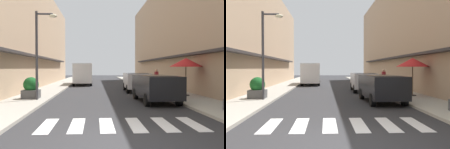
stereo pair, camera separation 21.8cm
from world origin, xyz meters
The scene contains 13 objects.
ground_plane centered at (0.00, 16.21, 0.00)m, with size 89.16×89.16×0.00m, color #2B2B2D.
sidewalk_left centered at (-4.65, 16.21, 0.06)m, with size 2.41×56.74×0.12m, color #9E998E.
sidewalk_right centered at (4.65, 16.21, 0.06)m, with size 2.41×56.74×0.12m, color #ADA899.
building_row_left centered at (-8.36, 17.24, 5.03)m, with size 5.50×38.48×10.06m.
building_row_right centered at (8.36, 17.24, 5.34)m, with size 5.50×38.48×10.68m.
crosswalk centered at (0.00, 2.17, 0.01)m, with size 5.20×2.20×0.01m.
parked_car_near centered at (2.40, 7.48, 0.92)m, with size 1.93×4.47×1.47m.
parked_car_mid centered at (2.40, 13.88, 0.92)m, with size 1.90×4.22×1.47m.
delivery_van centered at (-2.25, 22.09, 1.41)m, with size 2.14×5.46×2.37m.
street_lamp centered at (-3.86, 8.14, 3.13)m, with size 1.19×0.28×4.86m.
cafe_umbrella centered at (4.88, 9.64, 2.21)m, with size 2.08×2.08×2.38m.
planter_midblock centered at (-4.53, 8.75, 0.70)m, with size 0.92×0.92×1.22m.
pedestrian_walking_near centered at (4.14, 14.36, 1.00)m, with size 0.34×0.34×1.67m.
Camera 2 is at (-0.61, -5.98, 1.85)m, focal length 40.45 mm.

